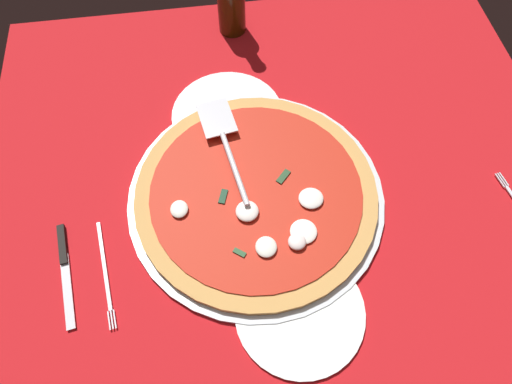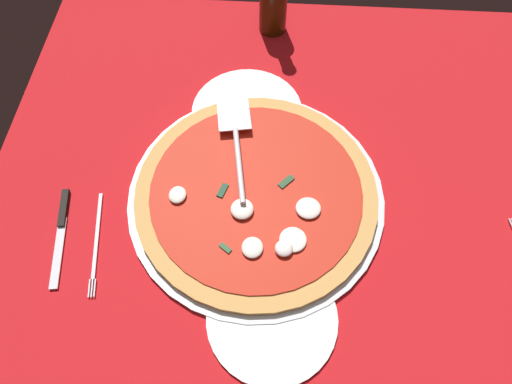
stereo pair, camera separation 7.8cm
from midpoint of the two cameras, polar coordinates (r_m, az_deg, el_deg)
name	(u,v)px [view 1 (the left image)]	position (r cm, az deg, el deg)	size (l,w,h in cm)	color
ground_plane	(286,205)	(79.99, 1.13, -1.96)	(109.57, 109.57, 0.80)	red
checker_pattern	(286,204)	(79.59, 1.13, -1.81)	(109.57, 109.57, 0.10)	silver
pizza_pan	(256,196)	(79.66, -2.80, -0.81)	(45.72, 45.72, 1.20)	silver
dinner_plate_left	(300,312)	(72.32, 2.45, -15.42)	(20.60, 20.60, 1.00)	white
dinner_plate_right	(227,115)	(90.49, -6.20, 9.64)	(22.16, 22.16, 1.00)	white
pizza	(256,194)	(78.34, -2.78, -0.46)	(42.94, 42.94, 2.87)	tan
pizza_server	(225,142)	(81.76, -6.74, 6.17)	(24.21, 7.51, 1.00)	silver
place_setting_far	(85,270)	(81.01, -23.78, -9.42)	(21.71, 16.64, 1.40)	white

